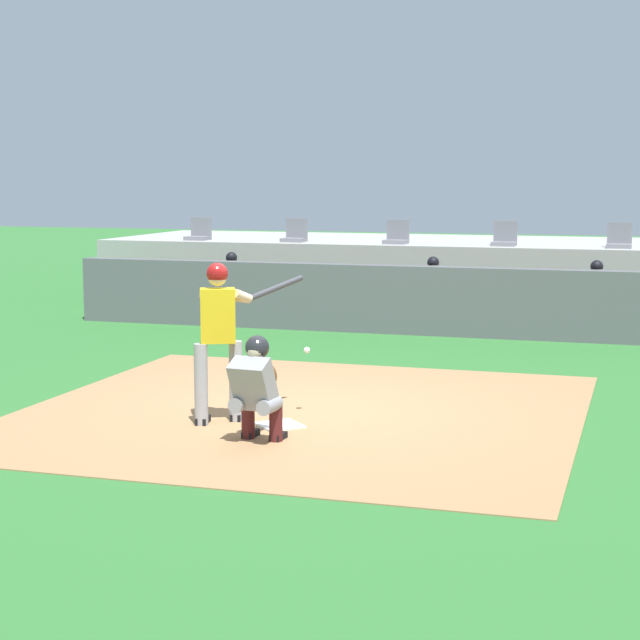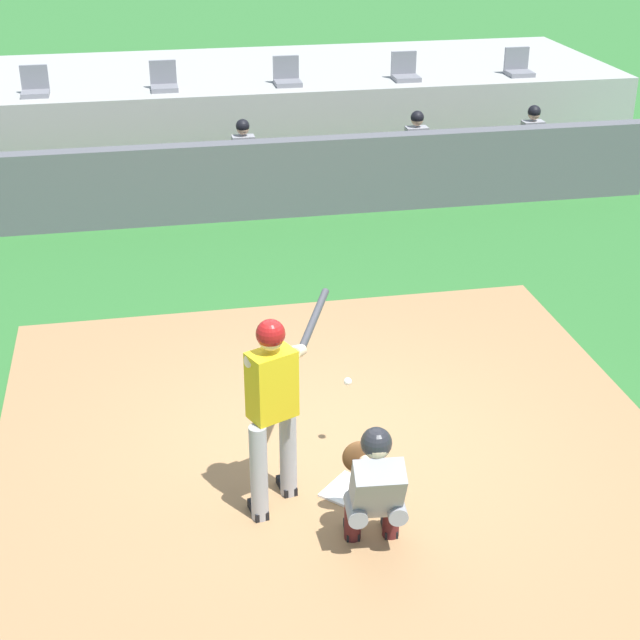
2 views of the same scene
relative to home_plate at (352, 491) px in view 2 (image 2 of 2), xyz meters
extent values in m
plane|color=#2D6B2D|center=(0.00, 0.80, -0.02)|extent=(80.00, 80.00, 0.00)
cube|color=#9E754C|center=(0.00, 0.80, -0.02)|extent=(6.40, 6.40, 0.01)
cube|color=white|center=(0.00, 0.00, 0.00)|extent=(0.62, 0.62, 0.02)
cylinder|color=#99999E|center=(-0.85, -0.19, 0.44)|extent=(0.15, 0.15, 0.92)
cylinder|color=#99999E|center=(-0.55, 0.10, 0.44)|extent=(0.15, 0.15, 0.92)
cube|color=gold|center=(-0.70, -0.04, 1.20)|extent=(0.44, 0.37, 0.60)
sphere|color=beige|center=(-0.70, -0.04, 1.63)|extent=(0.21, 0.21, 0.21)
sphere|color=maroon|center=(-0.70, -0.04, 1.66)|extent=(0.24, 0.24, 0.24)
cylinder|color=beige|center=(-0.66, 0.05, 1.41)|extent=(0.54, 0.36, 0.18)
cylinder|color=beige|center=(-0.46, 0.09, 1.41)|extent=(0.19, 0.27, 0.17)
cylinder|color=#333338|center=(-0.24, 0.56, 1.45)|extent=(0.42, 0.79, 0.24)
cube|color=black|center=(-0.86, -0.13, 0.02)|extent=(0.16, 0.28, 0.09)
cube|color=black|center=(-0.56, 0.16, 0.02)|extent=(0.16, 0.28, 0.09)
cylinder|color=gray|center=(-0.15, -0.76, 0.40)|extent=(0.19, 0.33, 0.16)
cylinder|color=#4C1919|center=(-0.13, -0.61, 0.19)|extent=(0.14, 0.14, 0.42)
cube|color=black|center=(-0.13, -0.55, 0.02)|extent=(0.13, 0.25, 0.08)
cylinder|color=gray|center=(0.17, -0.78, 0.40)|extent=(0.19, 0.33, 0.16)
cylinder|color=#4C1919|center=(0.19, -0.63, 0.19)|extent=(0.14, 0.14, 0.42)
cube|color=black|center=(0.19, -0.57, 0.02)|extent=(0.13, 0.25, 0.08)
cube|color=gray|center=(0.01, -0.82, 0.62)|extent=(0.44, 0.47, 0.57)
cube|color=#2D2D33|center=(0.02, -0.70, 0.62)|extent=(0.40, 0.28, 0.45)
sphere|color=beige|center=(0.02, -0.74, 0.96)|extent=(0.21, 0.21, 0.21)
sphere|color=#232328|center=(0.02, -0.72, 0.98)|extent=(0.25, 0.25, 0.25)
cylinder|color=beige|center=(-0.01, -0.59, 0.62)|extent=(0.14, 0.46, 0.10)
ellipsoid|color=brown|center=(-0.03, -0.36, 0.62)|extent=(0.29, 0.14, 0.30)
sphere|color=white|center=(0.10, 0.67, 0.74)|extent=(0.07, 0.07, 0.07)
cube|color=#59595E|center=(0.00, 7.30, 0.58)|extent=(13.00, 0.30, 1.20)
cube|color=olive|center=(0.00, 8.30, 0.20)|extent=(11.80, 0.44, 0.45)
cylinder|color=#939399|center=(-3.77, 7.85, 0.20)|extent=(0.13, 0.13, 0.45)
cube|color=maroon|center=(-3.77, 7.80, 0.02)|extent=(0.11, 0.24, 0.08)
cylinder|color=brown|center=(-3.70, 8.13, 0.63)|extent=(0.09, 0.41, 0.22)
cylinder|color=#939399|center=(-0.08, 8.05, 0.47)|extent=(0.15, 0.40, 0.15)
cylinder|color=#939399|center=(-0.08, 7.85, 0.20)|extent=(0.13, 0.13, 0.45)
cube|color=maroon|center=(-0.08, 7.80, 0.02)|extent=(0.11, 0.24, 0.08)
cylinder|color=#939399|center=(0.18, 8.05, 0.47)|extent=(0.15, 0.40, 0.15)
cylinder|color=#939399|center=(0.18, 7.85, 0.20)|extent=(0.13, 0.13, 0.45)
cube|color=maroon|center=(0.18, 7.80, 0.02)|extent=(0.11, 0.24, 0.08)
cube|color=gray|center=(0.05, 8.27, 0.74)|extent=(0.36, 0.22, 0.54)
sphere|color=tan|center=(0.05, 8.27, 1.13)|extent=(0.20, 0.20, 0.20)
sphere|color=black|center=(0.05, 8.27, 1.17)|extent=(0.22, 0.22, 0.22)
cylinder|color=tan|center=(-0.15, 8.13, 0.63)|extent=(0.09, 0.41, 0.22)
cylinder|color=tan|center=(0.25, 8.13, 0.63)|extent=(0.09, 0.41, 0.22)
cylinder|color=#939399|center=(2.81, 8.05, 0.47)|extent=(0.15, 0.40, 0.15)
cylinder|color=#939399|center=(2.81, 7.85, 0.20)|extent=(0.13, 0.13, 0.45)
cube|color=maroon|center=(2.81, 7.80, 0.02)|extent=(0.11, 0.24, 0.08)
cylinder|color=#939399|center=(3.07, 8.05, 0.47)|extent=(0.15, 0.40, 0.15)
cylinder|color=#939399|center=(3.07, 7.85, 0.20)|extent=(0.13, 0.13, 0.45)
cube|color=maroon|center=(3.07, 7.80, 0.02)|extent=(0.11, 0.24, 0.08)
cube|color=gray|center=(2.94, 8.27, 0.74)|extent=(0.36, 0.22, 0.54)
sphere|color=tan|center=(2.94, 8.27, 1.13)|extent=(0.20, 0.20, 0.20)
sphere|color=black|center=(2.94, 8.27, 1.17)|extent=(0.22, 0.22, 0.22)
cylinder|color=tan|center=(2.74, 8.13, 0.63)|extent=(0.09, 0.41, 0.22)
cylinder|color=tan|center=(3.14, 8.13, 0.63)|extent=(0.09, 0.41, 0.22)
cylinder|color=#939399|center=(4.86, 8.05, 0.47)|extent=(0.15, 0.40, 0.15)
cylinder|color=#939399|center=(4.86, 7.85, 0.20)|extent=(0.13, 0.13, 0.45)
cube|color=maroon|center=(4.86, 7.80, 0.02)|extent=(0.11, 0.24, 0.08)
cylinder|color=#939399|center=(5.12, 8.05, 0.47)|extent=(0.15, 0.40, 0.15)
cylinder|color=#939399|center=(5.12, 7.85, 0.20)|extent=(0.13, 0.13, 0.45)
cube|color=maroon|center=(5.12, 7.80, 0.02)|extent=(0.11, 0.24, 0.08)
cube|color=gray|center=(4.99, 8.27, 0.74)|extent=(0.36, 0.22, 0.54)
sphere|color=tan|center=(4.99, 8.27, 1.13)|extent=(0.20, 0.20, 0.20)
sphere|color=black|center=(4.99, 8.27, 1.17)|extent=(0.22, 0.22, 0.22)
cylinder|color=tan|center=(4.79, 8.13, 0.63)|extent=(0.09, 0.41, 0.22)
cylinder|color=tan|center=(5.19, 8.13, 0.63)|extent=(0.09, 0.41, 0.22)
cube|color=#9E9E99|center=(0.00, 11.70, 0.68)|extent=(15.00, 4.40, 1.40)
cube|color=slate|center=(-3.25, 10.10, 1.42)|extent=(0.46, 0.46, 0.08)
cube|color=slate|center=(-3.25, 10.30, 1.66)|extent=(0.46, 0.06, 0.40)
cube|color=slate|center=(-1.08, 10.10, 1.42)|extent=(0.46, 0.46, 0.08)
cube|color=slate|center=(-1.08, 10.30, 1.66)|extent=(0.46, 0.06, 0.40)
cube|color=slate|center=(1.08, 10.10, 1.42)|extent=(0.46, 0.46, 0.08)
cube|color=slate|center=(1.08, 10.30, 1.66)|extent=(0.46, 0.06, 0.40)
cube|color=slate|center=(3.25, 10.10, 1.42)|extent=(0.46, 0.46, 0.08)
cube|color=slate|center=(3.25, 10.30, 1.66)|extent=(0.46, 0.06, 0.40)
cube|color=slate|center=(5.42, 10.10, 1.42)|extent=(0.46, 0.46, 0.08)
cube|color=slate|center=(5.42, 10.30, 1.66)|extent=(0.46, 0.06, 0.40)
camera|label=1|loc=(3.83, -10.80, 2.71)|focal=59.75mm
camera|label=2|loc=(-1.61, -6.81, 5.12)|focal=53.95mm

